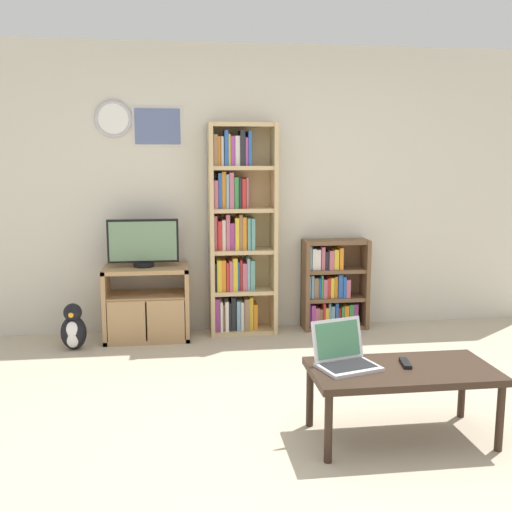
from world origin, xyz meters
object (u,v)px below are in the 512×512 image
(bookshelf_tall, at_px, (238,234))
(remote_near_laptop, at_px, (405,363))
(tv_stand, at_px, (147,303))
(penguin_figurine, at_px, (73,329))
(bookshelf_short, at_px, (332,287))
(television, at_px, (143,243))
(laptop, at_px, (344,355))
(coffee_table, at_px, (402,375))

(bookshelf_tall, bearing_deg, remote_near_laptop, -71.36)
(tv_stand, height_order, remote_near_laptop, tv_stand)
(penguin_figurine, bearing_deg, bookshelf_short, 8.75)
(television, bearing_deg, laptop, -59.64)
(television, relative_size, remote_near_laptop, 3.72)
(bookshelf_tall, height_order, penguin_figurine, bookshelf_tall)
(tv_stand, xyz_separation_m, bookshelf_tall, (0.82, 0.11, 0.59))
(bookshelf_short, xyz_separation_m, penguin_figurine, (-2.31, -0.36, -0.22))
(bookshelf_tall, bearing_deg, tv_stand, -172.58)
(tv_stand, xyz_separation_m, coffee_table, (1.52, -2.13, 0.05))
(television, bearing_deg, tv_stand, -53.79)
(bookshelf_tall, relative_size, laptop, 4.92)
(bookshelf_short, xyz_separation_m, laptop, (-0.51, -2.19, 0.09))
(bookshelf_tall, distance_m, penguin_figurine, 1.64)
(coffee_table, bearing_deg, tv_stand, 125.56)
(bookshelf_short, relative_size, penguin_figurine, 2.14)
(coffee_table, bearing_deg, bookshelf_tall, 107.43)
(laptop, bearing_deg, coffee_table, -29.31)
(laptop, bearing_deg, remote_near_laptop, -20.67)
(tv_stand, bearing_deg, laptop, -59.71)
(bookshelf_tall, bearing_deg, bookshelf_short, 1.42)
(remote_near_laptop, bearing_deg, laptop, -174.42)
(bookshelf_tall, relative_size, coffee_table, 1.81)
(coffee_table, bearing_deg, television, 125.57)
(bookshelf_short, bearing_deg, penguin_figurine, -171.25)
(coffee_table, distance_m, remote_near_laptop, 0.08)
(penguin_figurine, bearing_deg, coffee_table, -41.87)
(television, height_order, penguin_figurine, television)
(laptop, relative_size, penguin_figurine, 0.98)
(bookshelf_tall, bearing_deg, television, -174.33)
(tv_stand, relative_size, television, 1.20)
(tv_stand, bearing_deg, coffee_table, -54.44)
(tv_stand, xyz_separation_m, laptop, (1.20, -2.06, 0.16))
(laptop, bearing_deg, bookshelf_tall, 83.33)
(tv_stand, height_order, coffee_table, tv_stand)
(coffee_table, xyz_separation_m, penguin_figurine, (-2.13, 1.91, -0.20))
(remote_near_laptop, relative_size, penguin_figurine, 0.42)
(bookshelf_short, height_order, penguin_figurine, bookshelf_short)
(laptop, bearing_deg, television, 103.69)
(remote_near_laptop, bearing_deg, penguin_figurine, 148.89)
(bookshelf_short, bearing_deg, coffee_table, -94.68)
(tv_stand, relative_size, penguin_figurine, 1.87)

